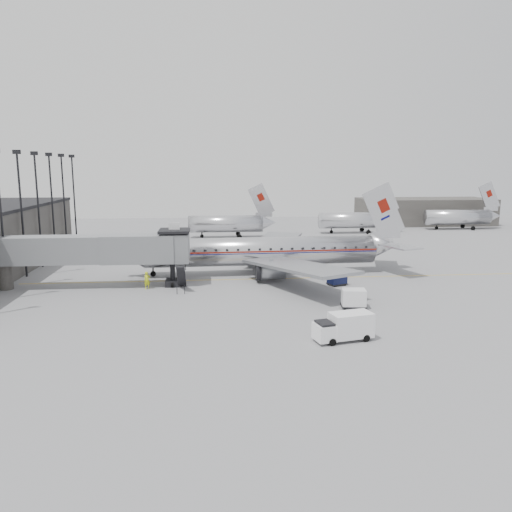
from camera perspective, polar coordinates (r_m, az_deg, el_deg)
The scene contains 13 objects.
ground at distance 54.07m, azimuth 0.17°, elevation -4.06°, with size 160.00×160.00×0.00m, color slate.
hangar at distance 123.27m, azimuth 18.67°, elevation 4.86°, with size 30.00×12.00×6.00m, color #3C3937.
apron_line at distance 60.21m, azimuth 2.46°, elevation -2.58°, with size 0.15×60.00×0.01m, color gold.
jet_bridge at distance 57.74m, azimuth -16.89°, elevation 0.65°, with size 21.00×6.20×7.10m.
floodlight_masts at distance 69.08m, azimuth -24.42°, elevation 5.18°, with size 0.90×42.25×15.25m.
distant_aircraft_near at distance 94.81m, azimuth -3.38°, elevation 3.77°, with size 16.39×3.20×10.26m.
distant_aircraft_mid at distance 102.98m, azimuth 11.19°, elevation 4.11°, with size 16.39×3.20×10.26m.
distant_aircraft_far at distance 115.71m, azimuth 22.12°, elevation 4.20°, with size 16.39×3.20×10.26m.
airliner at distance 62.48m, azimuth 1.24°, elevation 0.56°, with size 35.95×33.29×11.37m.
service_van at distance 39.50m, azimuth 10.03°, elevation -7.93°, with size 4.86×2.72×2.16m.
baggage_cart_navy at distance 57.41m, azimuth 9.25°, elevation -2.50°, with size 2.40×2.14×1.55m.
baggage_cart_white at distance 48.55m, azimuth 11.09°, elevation -4.74°, with size 2.53×2.07×1.82m.
ramp_worker at distance 56.20m, azimuth -12.34°, elevation -2.73°, with size 0.71×0.46×1.94m, color #CFDF1A.
Camera 1 is at (-5.09, -52.16, 13.31)m, focal length 35.00 mm.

